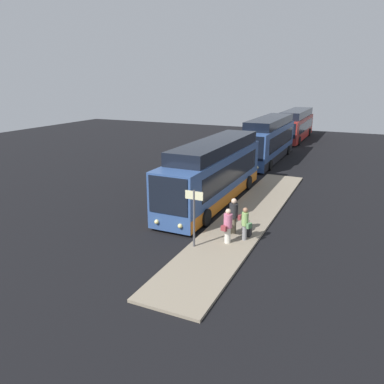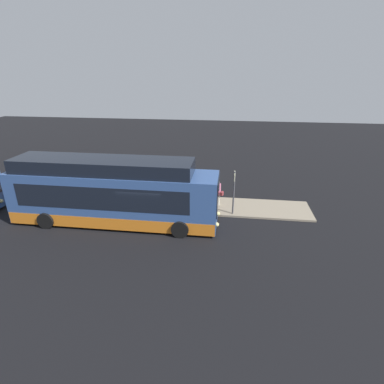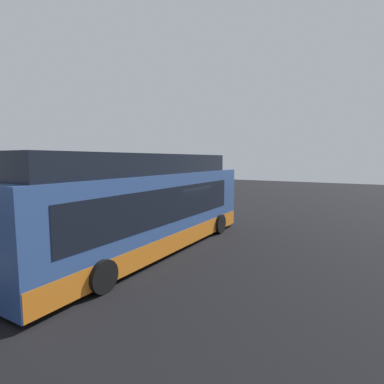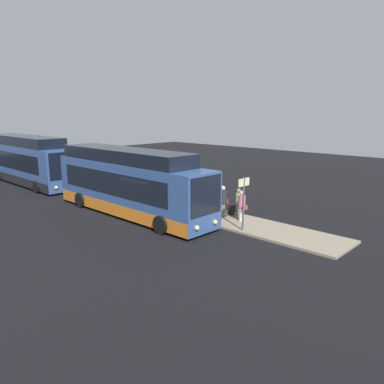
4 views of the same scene
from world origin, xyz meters
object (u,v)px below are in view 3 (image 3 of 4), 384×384
at_px(passenger_boarding, 168,202).
at_px(sign_post, 194,189).
at_px(passenger_with_bags, 158,204).
at_px(suitcase, 148,214).
at_px(bus_lead, 148,208).
at_px(passenger_waiting, 153,203).

bearing_deg(passenger_boarding, sign_post, 55.38).
bearing_deg(passenger_with_bags, suitcase, 82.23).
xyz_separation_m(passenger_with_bags, sign_post, (2.25, -1.14, 0.75)).
height_order(bus_lead, suitcase, bus_lead).
xyz_separation_m(bus_lead, passenger_boarding, (5.96, 3.09, -0.74)).
bearing_deg(sign_post, passenger_boarding, 128.65).
bearing_deg(passenger_waiting, suitcase, -163.12).
bearing_deg(passenger_boarding, suitcase, -103.03).
relative_size(passenger_boarding, passenger_with_bags, 0.93).
relative_size(bus_lead, passenger_with_bags, 6.61).
bearing_deg(passenger_with_bags, bus_lead, -153.74).
relative_size(passenger_waiting, passenger_with_bags, 0.89).
relative_size(passenger_boarding, sign_post, 0.63).
height_order(passenger_waiting, passenger_with_bags, passenger_with_bags).
relative_size(bus_lead, passenger_boarding, 7.10).
distance_m(passenger_waiting, sign_post, 2.69).
height_order(passenger_boarding, passenger_waiting, passenger_boarding).
xyz_separation_m(passenger_waiting, sign_post, (1.70, -1.91, 0.84)).
xyz_separation_m(passenger_boarding, suitcase, (-1.20, 0.69, -0.61)).
height_order(passenger_waiting, suitcase, passenger_waiting).
bearing_deg(passenger_waiting, sign_post, -26.23).
distance_m(bus_lead, passenger_with_bags, 5.62).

